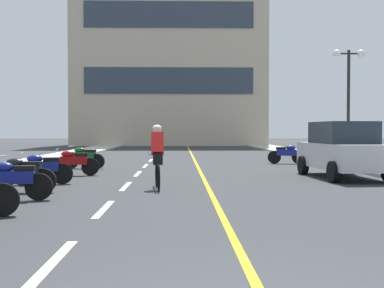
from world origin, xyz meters
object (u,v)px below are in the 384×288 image
at_px(motorcycle_2, 12,179).
at_px(motorcycle_7, 287,154).
at_px(motorcycle_3, 22,173).
at_px(motorcycle_5, 73,162).
at_px(street_lamp_mid, 349,80).
at_px(motorcycle_4, 42,168).
at_px(motorcycle_6, 84,157).
at_px(cyclist_rider, 157,155).
at_px(parked_car_near, 343,150).

xyz_separation_m(motorcycle_2, motorcycle_7, (8.57, 11.94, 0.00)).
distance_m(motorcycle_3, motorcycle_5, 4.59).
relative_size(motorcycle_2, motorcycle_7, 1.00).
bearing_deg(street_lamp_mid, motorcycle_4, -144.47).
bearing_deg(motorcycle_6, street_lamp_mid, 11.01).
bearing_deg(motorcycle_4, cyclist_rider, -17.90).
height_order(motorcycle_3, motorcycle_5, same).
bearing_deg(street_lamp_mid, motorcycle_2, -134.41).
height_order(motorcycle_4, motorcycle_6, same).
distance_m(motorcycle_2, motorcycle_5, 6.07).
relative_size(street_lamp_mid, motorcycle_6, 3.00).
relative_size(motorcycle_2, motorcycle_4, 1.01).
bearing_deg(street_lamp_mid, motorcycle_3, -139.03).
bearing_deg(cyclist_rider, motorcycle_2, -144.39).
bearing_deg(cyclist_rider, motorcycle_5, 127.91).
xyz_separation_m(street_lamp_mid, motorcycle_7, (-2.69, 0.45, -3.35)).
distance_m(street_lamp_mid, motorcycle_7, 4.32).
relative_size(street_lamp_mid, parked_car_near, 1.17).
height_order(motorcycle_2, motorcycle_5, same).
xyz_separation_m(parked_car_near, cyclist_rider, (-5.86, -2.89, -0.03)).
bearing_deg(motorcycle_5, motorcycle_7, 34.59).
distance_m(street_lamp_mid, motorcycle_3, 15.61).
relative_size(parked_car_near, motorcycle_7, 2.54).
distance_m(motorcycle_2, motorcycle_6, 9.26).
bearing_deg(parked_car_near, motorcycle_5, 173.67).
distance_m(motorcycle_4, cyclist_rider, 3.52).
bearing_deg(motorcycle_5, motorcycle_3, -93.82).
xyz_separation_m(motorcycle_4, motorcycle_5, (0.31, 2.80, 0.00)).
distance_m(motorcycle_7, cyclist_rider, 11.20).
bearing_deg(parked_car_near, motorcycle_4, -168.81).
bearing_deg(motorcycle_2, motorcycle_6, 91.22).
relative_size(motorcycle_3, motorcycle_6, 1.01).
xyz_separation_m(motorcycle_6, cyclist_rider, (3.27, -7.06, 0.41)).
relative_size(motorcycle_6, motorcycle_7, 0.99).
height_order(parked_car_near, motorcycle_4, parked_car_near).
distance_m(street_lamp_mid, motorcycle_4, 14.54).
height_order(motorcycle_2, motorcycle_7, same).
height_order(motorcycle_6, cyclist_rider, cyclist_rider).
relative_size(motorcycle_7, cyclist_rider, 0.96).
relative_size(street_lamp_mid, motorcycle_5, 2.97).
xyz_separation_m(street_lamp_mid, motorcycle_3, (-11.51, -10.00, -3.35)).
relative_size(motorcycle_2, motorcycle_3, 1.00).
xyz_separation_m(parked_car_near, motorcycle_6, (-9.12, 4.18, -0.44)).
bearing_deg(motorcycle_6, cyclist_rider, -65.20).
relative_size(motorcycle_3, motorcycle_4, 1.01).
height_order(parked_car_near, cyclist_rider, parked_car_near).
bearing_deg(cyclist_rider, motorcycle_7, 60.56).
bearing_deg(motorcycle_6, motorcycle_5, -85.53).
relative_size(motorcycle_4, motorcycle_7, 0.99).
bearing_deg(parked_car_near, street_lamp_mid, 69.97).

